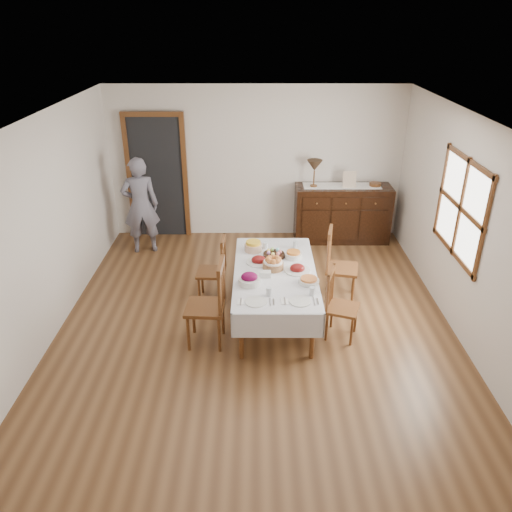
{
  "coord_description": "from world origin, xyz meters",
  "views": [
    {
      "loc": [
        0.0,
        -5.36,
        3.63
      ],
      "look_at": [
        0.0,
        0.1,
        0.95
      ],
      "focal_mm": 35.0,
      "sensor_mm": 36.0,
      "label": 1
    }
  ],
  "objects_px": {
    "chair_left_far": "(215,269)",
    "table_lamp": "(315,166)",
    "chair_left_near": "(210,303)",
    "chair_right_near": "(339,304)",
    "dining_table": "(275,277)",
    "person": "(140,202)",
    "sideboard": "(342,213)",
    "chair_right_far": "(338,264)"
  },
  "relations": [
    {
      "from": "chair_left_far",
      "to": "table_lamp",
      "type": "xyz_separation_m",
      "value": [
        1.54,
        2.02,
        0.86
      ]
    },
    {
      "from": "chair_left_near",
      "to": "chair_right_near",
      "type": "height_order",
      "value": "chair_left_near"
    },
    {
      "from": "dining_table",
      "to": "person",
      "type": "relative_size",
      "value": 1.18
    },
    {
      "from": "person",
      "to": "sideboard",
      "type": "bearing_deg",
      "value": 174.98
    },
    {
      "from": "dining_table",
      "to": "table_lamp",
      "type": "distance_m",
      "value": 2.71
    },
    {
      "from": "chair_right_near",
      "to": "chair_right_far",
      "type": "distance_m",
      "value": 0.94
    },
    {
      "from": "dining_table",
      "to": "person",
      "type": "bearing_deg",
      "value": 135.91
    },
    {
      "from": "dining_table",
      "to": "chair_right_near",
      "type": "distance_m",
      "value": 0.88
    },
    {
      "from": "dining_table",
      "to": "chair_left_far",
      "type": "xyz_separation_m",
      "value": [
        -0.81,
        0.49,
        -0.14
      ]
    },
    {
      "from": "chair_right_far",
      "to": "sideboard",
      "type": "xyz_separation_m",
      "value": [
        0.36,
        2.0,
        -0.03
      ]
    },
    {
      "from": "chair_right_near",
      "to": "table_lamp",
      "type": "relative_size",
      "value": 1.95
    },
    {
      "from": "dining_table",
      "to": "table_lamp",
      "type": "relative_size",
      "value": 4.4
    },
    {
      "from": "sideboard",
      "to": "person",
      "type": "distance_m",
      "value": 3.42
    },
    {
      "from": "chair_left_near",
      "to": "chair_left_far",
      "type": "bearing_deg",
      "value": -175.5
    },
    {
      "from": "dining_table",
      "to": "sideboard",
      "type": "distance_m",
      "value": 2.81
    },
    {
      "from": "chair_left_near",
      "to": "person",
      "type": "height_order",
      "value": "person"
    },
    {
      "from": "dining_table",
      "to": "chair_left_near",
      "type": "height_order",
      "value": "chair_left_near"
    },
    {
      "from": "dining_table",
      "to": "table_lamp",
      "type": "bearing_deg",
      "value": 73.91
    },
    {
      "from": "chair_left_far",
      "to": "person",
      "type": "distance_m",
      "value": 2.08
    },
    {
      "from": "chair_right_near",
      "to": "sideboard",
      "type": "distance_m",
      "value": 2.96
    },
    {
      "from": "chair_left_near",
      "to": "chair_right_far",
      "type": "bearing_deg",
      "value": 125.69
    },
    {
      "from": "dining_table",
      "to": "chair_left_near",
      "type": "bearing_deg",
      "value": -145.38
    },
    {
      "from": "chair_left_near",
      "to": "person",
      "type": "relative_size",
      "value": 0.63
    },
    {
      "from": "chair_right_near",
      "to": "person",
      "type": "bearing_deg",
      "value": 68.9
    },
    {
      "from": "person",
      "to": "chair_right_far",
      "type": "bearing_deg",
      "value": 140.13
    },
    {
      "from": "chair_right_near",
      "to": "person",
      "type": "relative_size",
      "value": 0.52
    },
    {
      "from": "chair_right_far",
      "to": "sideboard",
      "type": "bearing_deg",
      "value": 1.47
    },
    {
      "from": "chair_left_far",
      "to": "chair_right_near",
      "type": "relative_size",
      "value": 1.03
    },
    {
      "from": "chair_right_near",
      "to": "person",
      "type": "height_order",
      "value": "person"
    },
    {
      "from": "chair_left_near",
      "to": "chair_left_far",
      "type": "height_order",
      "value": "chair_left_near"
    },
    {
      "from": "dining_table",
      "to": "table_lamp",
      "type": "xyz_separation_m",
      "value": [
        0.73,
        2.51,
        0.72
      ]
    },
    {
      "from": "chair_left_far",
      "to": "chair_right_near",
      "type": "height_order",
      "value": "chair_left_far"
    },
    {
      "from": "dining_table",
      "to": "sideboard",
      "type": "height_order",
      "value": "sideboard"
    },
    {
      "from": "chair_left_near",
      "to": "table_lamp",
      "type": "distance_m",
      "value": 3.5
    },
    {
      "from": "chair_right_near",
      "to": "person",
      "type": "distance_m",
      "value": 3.81
    },
    {
      "from": "chair_left_far",
      "to": "chair_left_near",
      "type": "bearing_deg",
      "value": 3.68
    },
    {
      "from": "chair_left_near",
      "to": "table_lamp",
      "type": "height_order",
      "value": "table_lamp"
    },
    {
      "from": "chair_left_far",
      "to": "chair_right_near",
      "type": "xyz_separation_m",
      "value": [
        1.57,
        -0.89,
        -0.01
      ]
    },
    {
      "from": "chair_left_near",
      "to": "chair_right_far",
      "type": "height_order",
      "value": "chair_left_near"
    },
    {
      "from": "chair_right_far",
      "to": "table_lamp",
      "type": "relative_size",
      "value": 2.23
    },
    {
      "from": "dining_table",
      "to": "chair_right_near",
      "type": "bearing_deg",
      "value": -27.68
    },
    {
      "from": "sideboard",
      "to": "table_lamp",
      "type": "relative_size",
      "value": 3.53
    }
  ]
}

